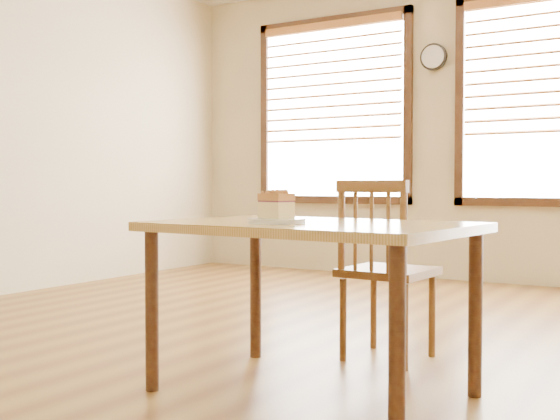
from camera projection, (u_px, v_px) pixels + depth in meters
name	position (u px, v px, depth m)	size (l,w,h in m)	color
ground	(301.00, 395.00, 3.04)	(8.00, 8.00, 0.00)	brown
window_left	(332.00, 100.00, 7.36)	(1.76, 0.10, 1.96)	white
window_right	(554.00, 84.00, 6.21)	(1.76, 0.10, 1.96)	white
wall_clock	(433.00, 57.00, 6.76)	(0.26, 0.05, 0.26)	black
cafe_table_main	(311.00, 242.00, 3.04)	(1.40, 0.99, 0.75)	tan
cafe_chair_main	(385.00, 269.00, 3.63)	(0.45, 0.45, 0.95)	brown
plate	(276.00, 221.00, 2.97)	(0.25, 0.25, 0.02)	white
cake_slice	(276.00, 204.00, 2.97)	(0.16, 0.13, 0.12)	#FDE88F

